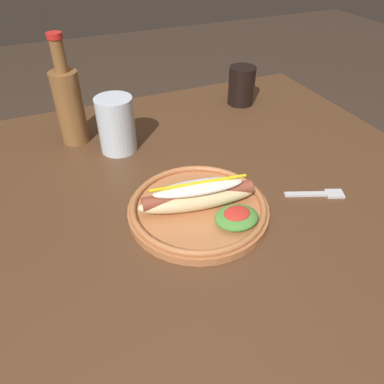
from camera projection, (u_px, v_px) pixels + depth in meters
ground_plane at (189, 368)px, 1.23m from camera, size 8.00×8.00×0.00m
dining_table at (188, 226)px, 0.83m from camera, size 1.12×0.98×0.74m
hot_dog_plate at (200, 205)px, 0.70m from camera, size 0.27×0.27×0.08m
fork at (319, 194)px, 0.76m from camera, size 0.12×0.06×0.00m
soda_cup at (242, 86)px, 1.07m from camera, size 0.08×0.08×0.11m
water_cup at (116, 125)px, 0.86m from camera, size 0.09×0.09×0.13m
glass_bottle at (69, 103)px, 0.87m from camera, size 0.07×0.07×0.26m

